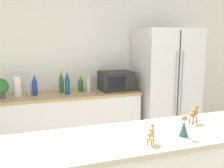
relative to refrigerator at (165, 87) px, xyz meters
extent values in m
cube|color=white|center=(-1.11, 0.41, 0.38)|extent=(8.00, 0.06, 2.55)
cube|color=white|center=(-1.52, 0.08, -0.47)|extent=(2.00, 0.60, 0.85)
cube|color=tan|center=(-1.52, 0.08, -0.03)|extent=(2.03, 0.63, 0.03)
cube|color=silver|center=(0.00, 0.00, 0.00)|extent=(0.89, 0.72, 1.79)
cube|color=black|center=(0.00, -0.36, 0.00)|extent=(0.01, 0.01, 1.72)
cylinder|color=#B2B5BA|center=(-0.05, -0.38, 0.09)|extent=(0.02, 0.02, 0.99)
cylinder|color=#B2B5BA|center=(0.05, -0.38, 0.09)|extent=(0.02, 0.02, 0.99)
cube|color=#B7AD99|center=(-1.16, -1.94, 0.08)|extent=(2.20, 0.57, 0.03)
cylinder|color=#595451|center=(-2.38, 0.04, 0.02)|extent=(0.12, 0.12, 0.07)
sphere|color=#2D7033|center=(-2.38, 0.04, 0.14)|extent=(0.21, 0.21, 0.21)
cylinder|color=white|center=(-2.18, 0.11, 0.12)|extent=(0.10, 0.10, 0.26)
cube|color=black|center=(-0.79, 0.10, 0.13)|extent=(0.48, 0.36, 0.28)
cube|color=black|center=(-0.83, -0.08, 0.13)|extent=(0.26, 0.01, 0.17)
cylinder|color=#2D6033|center=(-1.59, 0.16, 0.08)|extent=(0.07, 0.07, 0.19)
cone|color=#2D6033|center=(-1.59, 0.16, 0.23)|extent=(0.07, 0.07, 0.11)
cylinder|color=gold|center=(-1.59, 0.16, 0.29)|extent=(0.02, 0.02, 0.01)
cylinder|color=navy|center=(-1.96, 0.10, 0.08)|extent=(0.07, 0.07, 0.18)
cone|color=navy|center=(-1.96, 0.10, 0.21)|extent=(0.07, 0.07, 0.10)
cylinder|color=gold|center=(-1.96, 0.10, 0.27)|extent=(0.02, 0.02, 0.01)
cylinder|color=#2D6033|center=(-1.31, 0.16, 0.06)|extent=(0.08, 0.08, 0.14)
cone|color=#2D6033|center=(-1.31, 0.16, 0.17)|extent=(0.07, 0.07, 0.08)
cylinder|color=gold|center=(-1.31, 0.16, 0.21)|extent=(0.03, 0.03, 0.01)
cylinder|color=#B2B7BC|center=(-2.04, 0.13, 0.07)|extent=(0.06, 0.06, 0.16)
cone|color=#B2B7BC|center=(-2.04, 0.13, 0.19)|extent=(0.06, 0.06, 0.09)
cylinder|color=gold|center=(-2.04, 0.13, 0.24)|extent=(0.02, 0.02, 0.01)
cylinder|color=navy|center=(-1.53, 0.01, 0.09)|extent=(0.07, 0.07, 0.20)
cone|color=navy|center=(-1.53, 0.01, 0.24)|extent=(0.06, 0.06, 0.11)
cylinder|color=gold|center=(-1.53, 0.01, 0.31)|extent=(0.02, 0.02, 0.01)
cylinder|color=#B2B7BC|center=(-1.23, 0.03, 0.08)|extent=(0.06, 0.06, 0.18)
cone|color=#B2B7BC|center=(-1.23, 0.03, 0.22)|extent=(0.06, 0.06, 0.10)
cylinder|color=gold|center=(-1.23, 0.03, 0.27)|extent=(0.02, 0.02, 0.01)
ellipsoid|color=olive|center=(-0.84, -1.85, 0.17)|extent=(0.10, 0.08, 0.05)
sphere|color=olive|center=(-0.84, -1.85, 0.19)|extent=(0.03, 0.03, 0.03)
cylinder|color=olive|center=(-0.80, -1.83, 0.19)|extent=(0.02, 0.02, 0.05)
sphere|color=olive|center=(-0.80, -1.83, 0.21)|extent=(0.03, 0.03, 0.03)
cylinder|color=olive|center=(-0.82, -1.82, 0.12)|extent=(0.01, 0.01, 0.05)
cylinder|color=olive|center=(-0.81, -1.85, 0.12)|extent=(0.01, 0.01, 0.05)
cylinder|color=olive|center=(-0.88, -1.85, 0.12)|extent=(0.01, 0.01, 0.05)
cylinder|color=olive|center=(-0.86, -1.87, 0.12)|extent=(0.01, 0.01, 0.05)
ellipsoid|color=tan|center=(-1.33, -2.09, 0.16)|extent=(0.09, 0.09, 0.04)
sphere|color=tan|center=(-1.33, -2.09, 0.18)|extent=(0.03, 0.03, 0.03)
cylinder|color=tan|center=(-1.31, -2.06, 0.18)|extent=(0.01, 0.01, 0.04)
sphere|color=tan|center=(-1.31, -2.06, 0.20)|extent=(0.02, 0.02, 0.02)
cylinder|color=tan|center=(-1.33, -2.06, 0.12)|extent=(0.01, 0.01, 0.04)
cylinder|color=tan|center=(-1.31, -2.08, 0.12)|extent=(0.01, 0.01, 0.04)
cylinder|color=tan|center=(-1.36, -2.10, 0.12)|extent=(0.01, 0.01, 0.04)
cylinder|color=tan|center=(-1.34, -2.12, 0.12)|extent=(0.01, 0.01, 0.04)
cone|color=#33664C|center=(-1.07, -2.05, 0.15)|extent=(0.06, 0.06, 0.11)
sphere|color=#A37A5B|center=(-1.07, -2.05, 0.22)|extent=(0.04, 0.04, 0.04)
camera|label=1|loc=(-2.02, -3.39, 0.72)|focal=40.00mm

